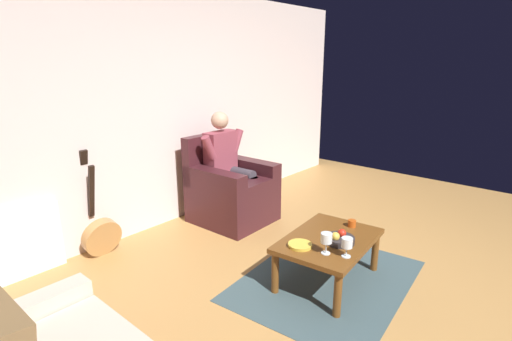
# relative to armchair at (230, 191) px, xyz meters

# --- Properties ---
(ground_plane) EXTENTS (7.06, 7.06, 0.00)m
(ground_plane) POSITION_rel_armchair_xyz_m (0.33, 2.11, -0.35)
(ground_plane) COLOR #B28045
(wall_back) EXTENTS (6.29, 0.06, 2.57)m
(wall_back) POSITION_rel_armchair_xyz_m (0.33, -0.55, 0.94)
(wall_back) COLOR silver
(wall_back) RESTS_ON ground
(rug) EXTENTS (1.71, 1.38, 0.01)m
(rug) POSITION_rel_armchair_xyz_m (0.42, 1.55, -0.35)
(rug) COLOR #384C51
(rug) RESTS_ON ground
(armchair) EXTENTS (0.79, 0.84, 0.99)m
(armchair) POSITION_rel_armchair_xyz_m (0.00, 0.00, 0.00)
(armchair) COLOR #3C191E
(armchair) RESTS_ON ground
(person_seated) EXTENTS (0.65, 0.55, 1.26)m
(person_seated) POSITION_rel_armchair_xyz_m (0.00, -0.03, 0.34)
(person_seated) COLOR #8E3C49
(person_seated) RESTS_ON ground
(coffee_table) EXTENTS (0.96, 0.72, 0.40)m
(coffee_table) POSITION_rel_armchair_xyz_m (0.42, 1.55, -0.01)
(coffee_table) COLOR brown
(coffee_table) RESTS_ON ground
(guitar) EXTENTS (0.37, 0.29, 1.02)m
(guitar) POSITION_rel_armchair_xyz_m (1.42, -0.35, -0.13)
(guitar) COLOR #B48047
(guitar) RESTS_ON ground
(radiator) EXTENTS (0.63, 0.06, 0.61)m
(radiator) POSITION_rel_armchair_xyz_m (2.05, -0.48, -0.04)
(radiator) COLOR white
(radiator) RESTS_ON ground
(wine_glass_near) EXTENTS (0.09, 0.09, 0.17)m
(wine_glass_near) POSITION_rel_armchair_xyz_m (0.67, 1.66, 0.16)
(wine_glass_near) COLOR silver
(wine_glass_near) RESTS_ON coffee_table
(wine_glass_far) EXTENTS (0.08, 0.08, 0.15)m
(wine_glass_far) POSITION_rel_armchair_xyz_m (0.61, 1.80, 0.15)
(wine_glass_far) COLOR silver
(wine_glass_far) RESTS_ON coffee_table
(fruit_bowl) EXTENTS (0.24, 0.24, 0.11)m
(fruit_bowl) POSITION_rel_armchair_xyz_m (0.44, 1.65, 0.08)
(fruit_bowl) COLOR #2B282A
(fruit_bowl) RESTS_ON coffee_table
(decorative_dish) EXTENTS (0.19, 0.19, 0.02)m
(decorative_dish) POSITION_rel_armchair_xyz_m (0.70, 1.44, 0.06)
(decorative_dish) COLOR gold
(decorative_dish) RESTS_ON coffee_table
(candle_jar) EXTENTS (0.07, 0.07, 0.06)m
(candle_jar) POSITION_rel_armchair_xyz_m (0.09, 1.58, 0.08)
(candle_jar) COLOR #B64A15
(candle_jar) RESTS_ON coffee_table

